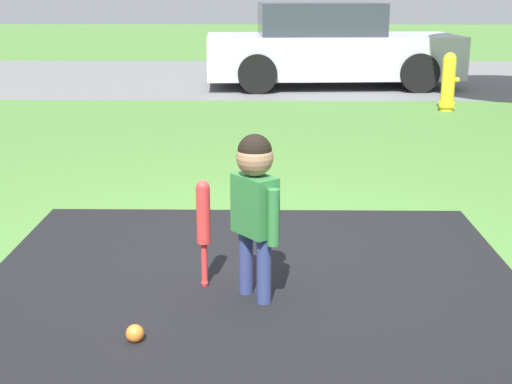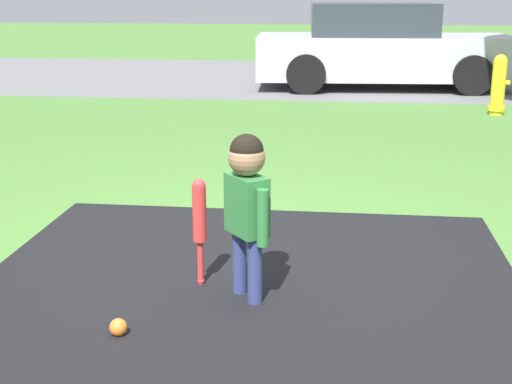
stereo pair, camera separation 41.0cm
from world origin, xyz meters
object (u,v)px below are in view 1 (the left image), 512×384
(parked_car, at_px, (329,48))
(sports_ball, at_px, (135,333))
(baseball_bat, at_px, (203,219))
(child, at_px, (255,194))
(fire_hydrant, at_px, (448,83))

(parked_car, bearing_deg, sports_ball, -103.83)
(baseball_bat, relative_size, parked_car, 0.14)
(child, bearing_deg, fire_hydrant, 119.07)
(sports_ball, distance_m, parked_car, 9.35)
(child, distance_m, parked_car, 8.75)
(fire_hydrant, bearing_deg, sports_ball, -114.72)
(parked_car, bearing_deg, child, -100.82)
(child, distance_m, fire_hydrant, 6.67)
(sports_ball, distance_m, fire_hydrant, 7.36)
(parked_car, bearing_deg, baseball_bat, -102.81)
(sports_ball, bearing_deg, baseball_bat, 67.33)
(baseball_bat, relative_size, sports_ball, 7.12)
(baseball_bat, xyz_separation_m, fire_hydrant, (2.80, 6.02, -0.01))
(sports_ball, relative_size, fire_hydrant, 0.11)
(child, xyz_separation_m, baseball_bat, (-0.28, 0.15, -0.19))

